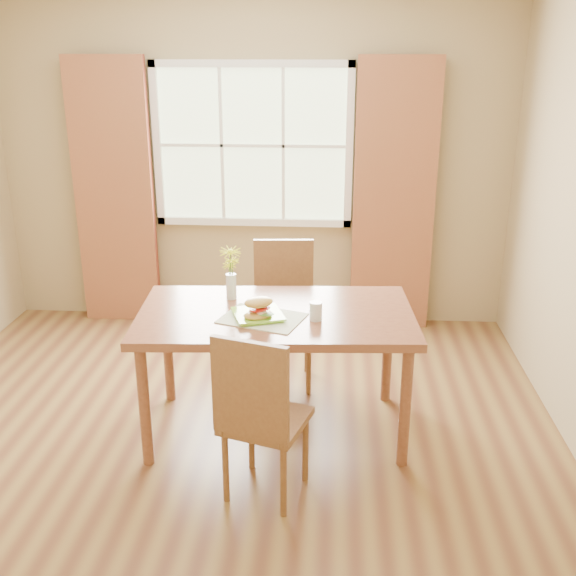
% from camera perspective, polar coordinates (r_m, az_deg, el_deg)
% --- Properties ---
extents(room, '(4.24, 3.84, 2.74)m').
position_cam_1_polar(room, '(3.78, -6.33, 5.76)').
color(room, brown).
rests_on(room, ground).
extents(window, '(1.62, 0.06, 1.32)m').
position_cam_1_polar(window, '(5.57, -3.01, 11.96)').
color(window, '#B7CB99').
rests_on(window, room).
extents(curtain_left, '(0.65, 0.08, 2.20)m').
position_cam_1_polar(curtain_left, '(5.80, -14.50, 7.67)').
color(curtain_left, maroon).
rests_on(curtain_left, room).
extents(curtain_right, '(0.65, 0.08, 2.20)m').
position_cam_1_polar(curtain_right, '(5.53, 8.96, 7.48)').
color(curtain_right, maroon).
rests_on(curtain_right, room).
extents(dining_table, '(1.67, 1.00, 0.79)m').
position_cam_1_polar(dining_table, '(3.99, -1.03, -3.12)').
color(dining_table, brown).
rests_on(dining_table, room).
extents(chair_near, '(0.50, 0.50, 0.96)m').
position_cam_1_polar(chair_near, '(3.45, -2.44, -10.42)').
color(chair_near, brown).
rests_on(chair_near, room).
extents(chair_far, '(0.45, 0.45, 1.00)m').
position_cam_1_polar(chair_far, '(4.70, -0.36, -1.54)').
color(chair_far, brown).
rests_on(chair_far, room).
extents(placemat, '(0.53, 0.46, 0.01)m').
position_cam_1_polar(placemat, '(3.86, -2.20, -2.57)').
color(placemat, silver).
rests_on(placemat, dining_table).
extents(plate, '(0.34, 0.34, 0.01)m').
position_cam_1_polar(plate, '(3.87, -2.56, -2.36)').
color(plate, '#8BD134').
rests_on(plate, placemat).
extents(croissant_sandwich, '(0.21, 0.18, 0.13)m').
position_cam_1_polar(croissant_sandwich, '(3.79, -2.51, -1.73)').
color(croissant_sandwich, gold).
rests_on(croissant_sandwich, plate).
extents(water_glass, '(0.07, 0.07, 0.11)m').
position_cam_1_polar(water_glass, '(3.83, 2.37, -2.00)').
color(water_glass, silver).
rests_on(water_glass, dining_table).
extents(flower_vase, '(0.13, 0.13, 0.33)m').
position_cam_1_polar(flower_vase, '(4.11, -4.87, 1.68)').
color(flower_vase, silver).
rests_on(flower_vase, dining_table).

